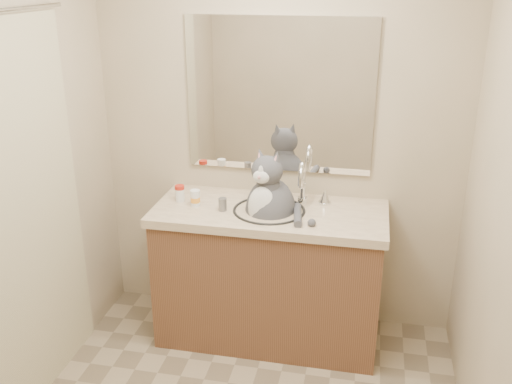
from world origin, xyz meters
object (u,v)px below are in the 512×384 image
pill_bottle_redcap (180,193)px  pill_bottle_orange (195,198)px  cat (270,206)px  grey_canister (223,204)px

pill_bottle_redcap → pill_bottle_orange: same height
cat → grey_canister: (-0.26, -0.06, 0.01)m
pill_bottle_orange → grey_canister: bearing=-11.9°
cat → pill_bottle_orange: 0.44m
cat → pill_bottle_orange: size_ratio=5.97×
pill_bottle_orange → grey_canister: 0.18m
pill_bottle_redcap → grey_canister: bearing=-17.6°
cat → grey_canister: size_ratio=7.72×
pill_bottle_redcap → grey_canister: pill_bottle_redcap is taller
pill_bottle_redcap → pill_bottle_orange: size_ratio=1.01×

